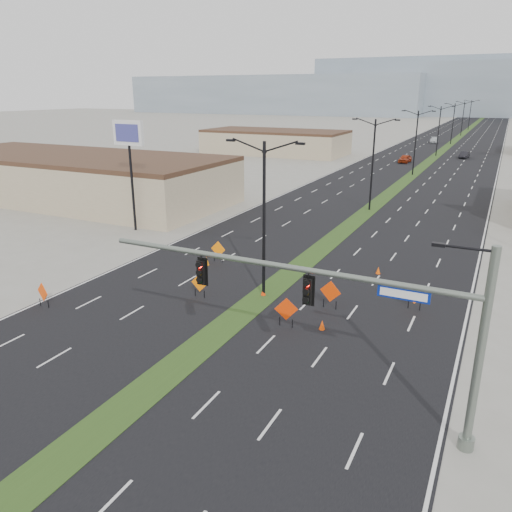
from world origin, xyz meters
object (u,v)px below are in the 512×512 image
at_px(streetlight_4, 453,122).
at_px(construction_sign_0, 43,293).
at_px(cone_0, 263,292).
at_px(streetlight_1, 373,162).
at_px(cone_1, 322,325).
at_px(car_left, 405,159).
at_px(construction_sign_4, 330,292).
at_px(streetlight_6, 470,114).
at_px(car_far, 434,140).
at_px(car_mid, 464,155).
at_px(streetlight_3, 439,129).
at_px(pole_sign_west, 129,141).
at_px(streetlight_0, 264,216).
at_px(construction_sign_1, 199,284).
at_px(construction_sign_5, 415,295).
at_px(cone_3, 207,261).
at_px(streetlight_2, 416,141).
at_px(cone_2, 378,270).
at_px(streetlight_5, 463,117).
at_px(signal_mast, 353,309).
at_px(construction_sign_3, 286,310).
at_px(construction_sign_2, 218,250).

bearing_deg(streetlight_4, construction_sign_0, -95.49).
distance_m(streetlight_4, cone_0, 112.13).
bearing_deg(streetlight_1, cone_1, -80.69).
height_order(car_left, construction_sign_4, construction_sign_4).
height_order(streetlight_4, streetlight_6, same).
relative_size(streetlight_6, construction_sign_0, 6.20).
xyz_separation_m(streetlight_1, car_far, (-4.26, 85.03, -4.70)).
xyz_separation_m(streetlight_1, car_mid, (5.62, 54.54, -4.75)).
bearing_deg(streetlight_3, car_far, 98.35).
bearing_deg(pole_sign_west, car_far, 84.79).
xyz_separation_m(streetlight_0, construction_sign_1, (-3.64, -2.06, -4.48)).
xyz_separation_m(construction_sign_5, pole_sign_west, (-27.54, 7.23, 7.55)).
relative_size(car_mid, cone_3, 6.15).
height_order(streetlight_2, cone_2, streetlight_2).
xyz_separation_m(streetlight_1, streetlight_2, (0.00, 28.00, 0.00)).
bearing_deg(streetlight_4, streetlight_5, 90.00).
xyz_separation_m(streetlight_4, construction_sign_5, (9.27, -109.86, -4.48)).
bearing_deg(pole_sign_west, construction_sign_5, -12.21).
bearing_deg(streetlight_2, signal_mast, -82.61).
relative_size(streetlight_1, car_left, 2.28).
height_order(signal_mast, cone_2, signal_mast).
height_order(car_far, construction_sign_3, construction_sign_3).
bearing_deg(streetlight_0, car_left, 93.16).
distance_m(streetlight_2, construction_sign_4, 56.39).
bearing_deg(car_left, construction_sign_1, -85.32).
bearing_deg(construction_sign_2, construction_sign_3, -41.30).
relative_size(car_mid, construction_sign_1, 2.55).
xyz_separation_m(signal_mast, cone_1, (-3.47, 7.01, -4.50)).
xyz_separation_m(car_far, cone_1, (9.35, -116.02, -0.43)).
xyz_separation_m(streetlight_2, streetlight_5, (0.00, 84.00, 0.00)).
bearing_deg(construction_sign_0, construction_sign_4, 40.70).
bearing_deg(construction_sign_3, cone_2, 54.39).
relative_size(construction_sign_0, construction_sign_3, 0.91).
xyz_separation_m(cone_1, cone_3, (-11.65, 6.54, 0.04)).
distance_m(streetlight_3, construction_sign_2, 79.71).
bearing_deg(streetlight_3, streetlight_1, -90.00).
bearing_deg(cone_1, car_left, 96.96).
xyz_separation_m(streetlight_4, cone_1, (5.08, -114.99, -5.13)).
bearing_deg(car_left, car_mid, 56.22).
relative_size(construction_sign_2, pole_sign_west, 0.16).
height_order(streetlight_0, car_far, streetlight_0).
relative_size(streetlight_5, construction_sign_2, 5.92).
height_order(streetlight_0, streetlight_6, same).
relative_size(car_left, pole_sign_west, 0.42).
relative_size(signal_mast, pole_sign_west, 1.58).
relative_size(streetlight_3, cone_0, 17.37).
distance_m(streetlight_6, construction_sign_5, 166.18).
bearing_deg(cone_2, car_far, 95.45).
distance_m(cone_1, pole_sign_west, 27.67).
height_order(car_far, cone_0, car_far).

